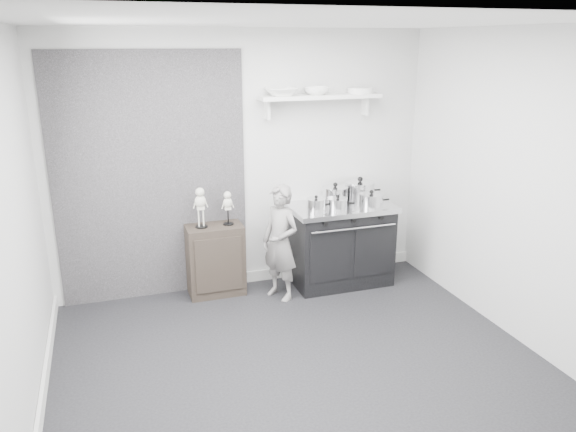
% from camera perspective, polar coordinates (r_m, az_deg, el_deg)
% --- Properties ---
extents(ground, '(4.00, 4.00, 0.00)m').
position_cam_1_polar(ground, '(4.81, 1.27, -14.97)').
color(ground, black).
rests_on(ground, ground).
extents(room_shell, '(4.02, 3.62, 2.71)m').
position_cam_1_polar(room_shell, '(4.28, -0.38, 4.75)').
color(room_shell, silver).
rests_on(room_shell, ground).
extents(wall_shelf, '(1.30, 0.26, 0.24)m').
position_cam_1_polar(wall_shelf, '(5.94, 3.27, 11.91)').
color(wall_shelf, white).
rests_on(wall_shelf, room_shell).
extents(stove, '(1.11, 0.69, 0.89)m').
position_cam_1_polar(stove, '(6.18, 5.32, -2.81)').
color(stove, black).
rests_on(stove, ground).
extents(side_cabinet, '(0.58, 0.34, 0.75)m').
position_cam_1_polar(side_cabinet, '(5.94, -7.37, -4.45)').
color(side_cabinet, black).
rests_on(side_cabinet, ground).
extents(child, '(0.47, 0.53, 1.21)m').
position_cam_1_polar(child, '(5.72, -0.77, -2.74)').
color(child, slate).
rests_on(child, ground).
extents(pot_front_left, '(0.29, 0.20, 0.17)m').
position_cam_1_polar(pot_front_left, '(5.79, 2.88, 1.16)').
color(pot_front_left, silver).
rests_on(pot_front_left, stove).
extents(pot_back_left, '(0.37, 0.28, 0.23)m').
position_cam_1_polar(pot_back_left, '(6.10, 4.81, 2.17)').
color(pot_back_left, silver).
rests_on(pot_back_left, stove).
extents(pot_back_right, '(0.42, 0.33, 0.26)m').
position_cam_1_polar(pot_back_right, '(6.24, 7.31, 2.57)').
color(pot_back_right, silver).
rests_on(pot_back_right, stove).
extents(pot_front_right, '(0.34, 0.25, 0.19)m').
position_cam_1_polar(pot_front_right, '(6.00, 8.45, 1.59)').
color(pot_front_right, silver).
rests_on(pot_front_right, stove).
extents(pot_front_center, '(0.30, 0.21, 0.16)m').
position_cam_1_polar(pot_front_center, '(5.86, 5.06, 1.24)').
color(pot_front_center, silver).
rests_on(pot_front_center, stove).
extents(skeleton_full, '(0.13, 0.09, 0.48)m').
position_cam_1_polar(skeleton_full, '(5.72, -8.89, 1.15)').
color(skeleton_full, beige).
rests_on(skeleton_full, side_cabinet).
extents(skeleton_torso, '(0.11, 0.07, 0.41)m').
position_cam_1_polar(skeleton_torso, '(5.78, -6.14, 1.05)').
color(skeleton_torso, beige).
rests_on(skeleton_torso, side_cabinet).
extents(bowl_large, '(0.33, 0.33, 0.08)m').
position_cam_1_polar(bowl_large, '(5.78, -0.70, 12.51)').
color(bowl_large, white).
rests_on(bowl_large, wall_shelf).
extents(bowl_small, '(0.26, 0.26, 0.08)m').
position_cam_1_polar(bowl_small, '(5.91, 2.93, 12.59)').
color(bowl_small, white).
rests_on(bowl_small, wall_shelf).
extents(plate_stack, '(0.27, 0.27, 0.06)m').
position_cam_1_polar(plate_stack, '(6.11, 7.35, 12.54)').
color(plate_stack, silver).
rests_on(plate_stack, wall_shelf).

